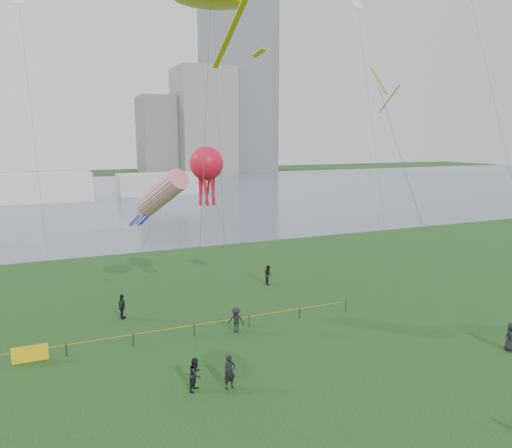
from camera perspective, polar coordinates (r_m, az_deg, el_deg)
name	(u,v)px	position (r m, az deg, el deg)	size (l,w,h in m)	color
ground_plane	(348,438)	(24.22, 10.44, -22.94)	(400.00, 400.00, 0.00)	#133711
lake	(94,197)	(117.98, -17.99, 2.99)	(400.00, 120.00, 0.08)	slate
tower	(237,12)	(204.33, -2.18, 23.09)	(24.00, 24.00, 120.00)	slate
building_mid	(203,121)	(187.87, -6.04, 11.58)	(20.00, 20.00, 38.00)	gray
building_low	(162,135)	(189.78, -10.66, 9.93)	(16.00, 18.00, 28.00)	slate
pavilion_left	(35,188)	(112.11, -23.91, 3.83)	(22.00, 8.00, 6.00)	white
pavilion_right	(158,184)	(118.00, -11.16, 4.50)	(18.00, 7.00, 5.00)	silver
fence	(99,343)	(33.11, -17.54, -12.82)	(24.07, 0.07, 1.05)	black
spectator_a	(196,374)	(27.32, -6.91, -16.67)	(0.87, 0.67, 1.78)	black
spectator_b	(236,320)	(34.37, -2.29, -10.91)	(1.14, 0.66, 1.76)	black
spectator_c	(122,307)	(38.05, -15.07, -9.11)	(1.08, 0.45, 1.85)	black
spectator_d	(511,337)	(35.32, 27.12, -11.40)	(0.89, 0.58, 1.82)	black
spectator_f	(230,372)	(27.33, -3.03, -16.53)	(0.67, 0.44, 1.84)	black
spectator_g	(268,275)	(45.22, 1.41, -5.80)	(0.85, 0.66, 1.75)	black
kite_stingray	(211,2)	(36.85, -5.16, 23.95)	(6.35, 10.08, 22.55)	#3F3F42
kite_windsock	(161,193)	(35.56, -10.77, 3.46)	(6.27, 5.27, 11.05)	#3F3F42
kite_octopus	(206,164)	(34.73, -5.68, 6.79)	(2.59, 6.29, 12.48)	#3F3F42
kite_delta	(384,95)	(27.87, 14.39, 14.10)	(1.65, 8.51, 16.66)	#3F3F42
small_kites	(213,1)	(38.26, -4.97, 24.10)	(35.00, 14.00, 8.97)	white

